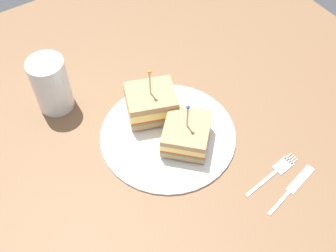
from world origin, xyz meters
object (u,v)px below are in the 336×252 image
object	(u,v)px
drink_glass	(51,86)
plate	(168,134)
sandwich_half_front	(187,134)
fork	(277,170)
sandwich_half_back	(150,103)
knife	(294,187)

from	to	relation	value
drink_glass	plate	bearing A→B (deg)	-52.63
sandwich_half_front	drink_glass	world-z (taller)	drink_glass
sandwich_half_front	drink_glass	size ratio (longest dim) A/B	1.05
sandwich_half_front	fork	xyz separation A→B (cm)	(10.30, -13.84, -3.12)
sandwich_half_front	plate	bearing A→B (deg)	116.52
sandwich_half_front	sandwich_half_back	bearing A→B (deg)	101.33
sandwich_half_front	fork	distance (cm)	17.53
sandwich_half_back	drink_glass	xyz separation A→B (cm)	(-14.31, 12.99, 1.61)
sandwich_half_back	knife	size ratio (longest dim) A/B	0.88
sandwich_half_front	fork	world-z (taller)	sandwich_half_front
plate	drink_glass	distance (cm)	24.32
plate	sandwich_half_back	bearing A→B (deg)	91.40
drink_glass	fork	size ratio (longest dim) A/B	0.90
sandwich_half_back	plate	bearing A→B (deg)	-88.60
fork	knife	bearing A→B (deg)	-87.89
sandwich_half_back	fork	distance (cm)	26.53
drink_glass	fork	distance (cm)	45.22
sandwich_half_front	sandwich_half_back	world-z (taller)	sandwich_half_back
plate	fork	world-z (taller)	plate
sandwich_half_back	drink_glass	size ratio (longest dim) A/B	0.99
plate	drink_glass	xyz separation A→B (cm)	(-14.46, 18.93, 4.92)
plate	drink_glass	size ratio (longest dim) A/B	2.24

